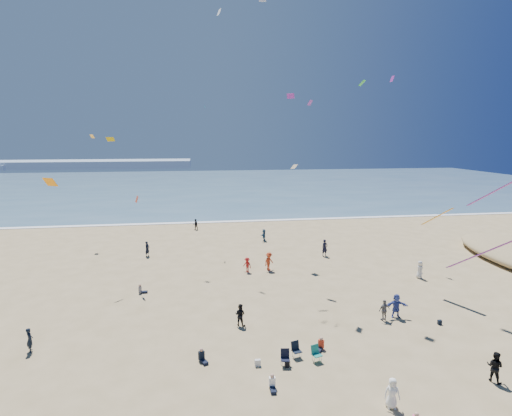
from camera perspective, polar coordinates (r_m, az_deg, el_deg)
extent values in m
plane|color=tan|center=(22.36, -2.34, -26.83)|extent=(220.00, 220.00, 0.00)
cube|color=#476B84|center=(113.60, -7.41, 3.22)|extent=(220.00, 100.00, 0.06)
cube|color=white|center=(64.23, -6.59, -2.02)|extent=(220.00, 1.20, 0.08)
cube|color=#7A8EA8|center=(196.96, -25.67, 5.65)|extent=(110.00, 20.00, 3.20)
imported|color=black|center=(59.44, -8.65, -2.32)|extent=(0.91, 0.80, 1.57)
imported|color=#A91818|center=(40.62, -1.28, -8.11)|extent=(1.07, 1.08, 1.50)
imported|color=silver|center=(41.94, 22.35, -8.13)|extent=(0.66, 0.91, 1.73)
imported|color=black|center=(30.20, -29.60, -16.05)|extent=(0.61, 0.69, 1.58)
imported|color=#B03619|center=(41.07, 1.86, -7.63)|extent=(1.36, 1.32, 1.87)
imported|color=#38489B|center=(32.70, 19.41, -13.03)|extent=(1.74, 0.76, 1.81)
imported|color=black|center=(27.25, 30.95, -18.86)|extent=(1.03, 1.08, 1.76)
imported|color=white|center=(23.05, 18.87, -23.74)|extent=(0.86, 0.65, 1.59)
imported|color=black|center=(46.42, 9.79, -5.63)|extent=(0.81, 0.64, 1.95)
imported|color=black|center=(29.79, -2.29, -14.98)|extent=(0.99, 0.92, 1.62)
imported|color=black|center=(47.31, -15.27, -5.66)|extent=(0.69, 0.77, 1.76)
imported|color=#2C5479|center=(52.38, 1.13, -3.88)|extent=(1.07, 1.52, 1.58)
imported|color=slate|center=(31.94, 17.86, -13.71)|extent=(1.00, 0.59, 1.60)
cube|color=silver|center=(25.45, 0.24, -21.23)|extent=(0.35, 0.20, 0.40)
cube|color=black|center=(25.41, 4.51, -21.35)|extent=(0.30, 0.22, 0.38)
cube|color=black|center=(32.97, 24.76, -14.60)|extent=(0.28, 0.18, 0.34)
cube|color=white|center=(43.21, 5.47, 5.91)|extent=(0.77, 0.76, 0.50)
cube|color=green|center=(35.23, 14.92, 16.89)|extent=(0.67, 0.67, 0.44)
cube|color=purple|center=(40.46, 4.96, 15.65)|extent=(0.69, 0.70, 0.49)
cube|color=#852B93|center=(34.81, 7.72, 14.67)|extent=(0.65, 0.80, 0.43)
cube|color=yellow|center=(55.67, -22.35, 9.44)|extent=(0.62, 0.56, 0.47)
cube|color=#8E2792|center=(49.42, 18.88, 17.07)|extent=(0.28, 0.59, 0.66)
cube|color=#E2AD08|center=(40.33, -20.08, 9.22)|extent=(0.77, 0.81, 0.40)
cube|color=white|center=(48.64, -5.31, 26.10)|extent=(0.50, 0.63, 0.69)
cube|color=orange|center=(25.36, -27.34, 3.31)|extent=(0.88, 0.74, 0.50)
cube|color=#DA4623|center=(37.68, -16.66, 1.21)|extent=(0.41, 0.77, 0.59)
cube|color=#10C1D2|center=(50.84, -7.35, 14.18)|extent=(0.18, 0.69, 0.42)
cube|color=purple|center=(29.22, 30.83, 2.00)|extent=(0.35, 3.14, 2.21)
cube|color=#FF9E1A|center=(37.43, 24.44, -1.12)|extent=(0.35, 2.64, 1.87)
cube|color=#792490|center=(21.11, 29.64, -5.63)|extent=(0.35, 3.30, 2.33)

